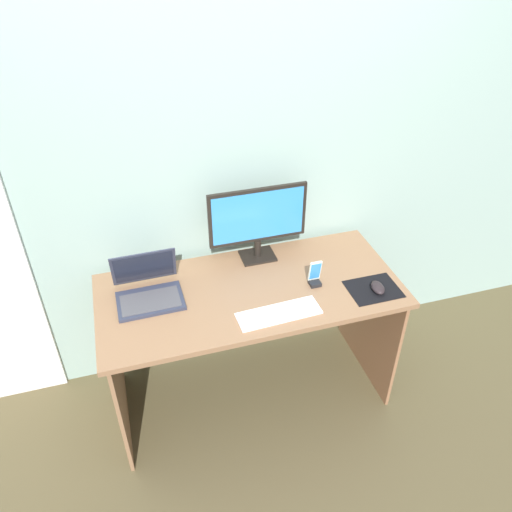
# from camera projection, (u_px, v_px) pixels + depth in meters

# --- Properties ---
(ground_plane) EXTENTS (8.00, 8.00, 0.00)m
(ground_plane) POSITION_uv_depth(u_px,v_px,m) (251.00, 390.00, 2.92)
(ground_plane) COLOR brown
(wall_back) EXTENTS (6.00, 0.04, 2.50)m
(wall_back) POSITION_uv_depth(u_px,v_px,m) (227.00, 163.00, 2.50)
(wall_back) COLOR #92B1A7
(wall_back) RESTS_ON ground_plane
(desk) EXTENTS (1.49, 0.67, 0.76)m
(desk) POSITION_uv_depth(u_px,v_px,m) (250.00, 312.00, 2.56)
(desk) COLOR #8A6445
(desk) RESTS_ON ground_plane
(monitor) EXTENTS (0.51, 0.14, 0.41)m
(monitor) POSITION_uv_depth(u_px,v_px,m) (258.00, 220.00, 2.56)
(monitor) COLOR black
(monitor) RESTS_ON desk
(laptop) EXTENTS (0.31, 0.28, 0.21)m
(laptop) POSITION_uv_depth(u_px,v_px,m) (148.00, 289.00, 2.40)
(laptop) COLOR #2C3143
(laptop) RESTS_ON desk
(keyboard_external) EXTENTS (0.40, 0.14, 0.01)m
(keyboard_external) POSITION_uv_depth(u_px,v_px,m) (279.00, 313.00, 2.32)
(keyboard_external) COLOR white
(keyboard_external) RESTS_ON desk
(mousepad) EXTENTS (0.25, 0.20, 0.00)m
(mousepad) POSITION_uv_depth(u_px,v_px,m) (373.00, 289.00, 2.47)
(mousepad) COLOR black
(mousepad) RESTS_ON desk
(mouse) EXTENTS (0.07, 0.11, 0.04)m
(mouse) POSITION_uv_depth(u_px,v_px,m) (378.00, 288.00, 2.45)
(mouse) COLOR black
(mouse) RESTS_ON mousepad
(phone_in_dock) EXTENTS (0.06, 0.05, 0.14)m
(phone_in_dock) POSITION_uv_depth(u_px,v_px,m) (315.00, 276.00, 2.48)
(phone_in_dock) COLOR black
(phone_in_dock) RESTS_ON desk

